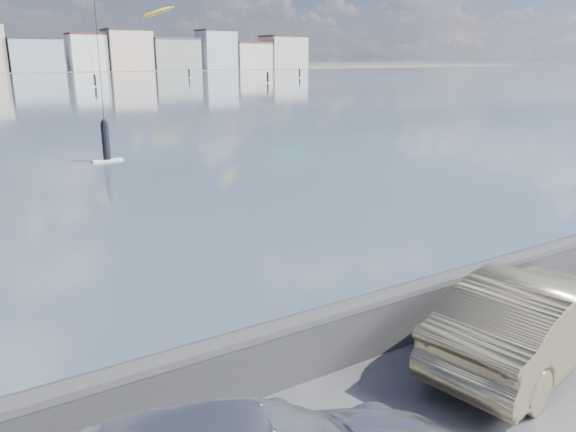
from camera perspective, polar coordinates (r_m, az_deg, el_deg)
name	(u,v)px	position (r m, az deg, el deg)	size (l,w,h in m)	color
seawall	(278,350)	(8.60, -1.03, -13.50)	(400.00, 0.36, 1.08)	#28282B
car_champagne	(533,318)	(9.99, 23.60, -9.46)	(1.58, 4.54, 1.50)	tan
kitesurfer_11	(158,13)	(139.88, -13.08, 19.43)	(8.72, 10.23, 16.45)	#BF8C19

